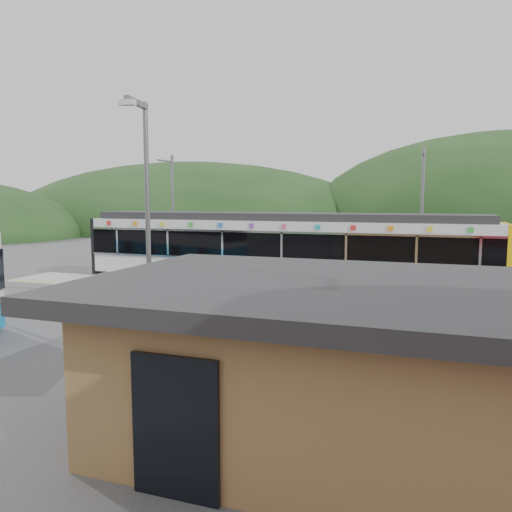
% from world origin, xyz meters
% --- Properties ---
extents(ground, '(120.00, 120.00, 0.00)m').
position_xyz_m(ground, '(0.00, 0.00, 0.00)').
color(ground, '#4C4C4F').
rests_on(ground, ground).
extents(hills, '(146.00, 149.00, 26.00)m').
position_xyz_m(hills, '(6.19, 5.29, 0.00)').
color(hills, '#1E3D19').
rests_on(hills, ground).
extents(platform, '(26.00, 3.20, 0.30)m').
position_xyz_m(platform, '(0.00, 3.30, 0.15)').
color(platform, '#9E9E99').
rests_on(platform, ground).
extents(yellow_line, '(26.00, 0.10, 0.01)m').
position_xyz_m(yellow_line, '(0.00, 2.00, 0.30)').
color(yellow_line, yellow).
rests_on(yellow_line, platform).
extents(train, '(20.44, 3.01, 3.74)m').
position_xyz_m(train, '(0.43, 6.00, 2.06)').
color(train, black).
rests_on(train, ground).
extents(catenary_mast_west, '(0.18, 1.80, 7.00)m').
position_xyz_m(catenary_mast_west, '(-7.00, 8.56, 3.65)').
color(catenary_mast_west, slate).
rests_on(catenary_mast_west, ground).
extents(catenary_mast_east, '(0.18, 1.80, 7.00)m').
position_xyz_m(catenary_mast_east, '(7.00, 8.56, 3.65)').
color(catenary_mast_east, slate).
rests_on(catenary_mast_east, ground).
extents(station_shelter, '(9.20, 6.20, 3.00)m').
position_xyz_m(station_shelter, '(6.00, -9.01, 1.55)').
color(station_shelter, olive).
rests_on(station_shelter, ground).
extents(pallet_stack, '(1.64, 1.52, 0.50)m').
position_xyz_m(pallet_stack, '(8.32, -9.12, 0.25)').
color(pallet_stack, '#937047').
rests_on(pallet_stack, ground).
extents(lamp_post, '(0.38, 1.19, 6.75)m').
position_xyz_m(lamp_post, '(0.89, -7.21, 4.01)').
color(lamp_post, slate).
rests_on(lamp_post, ground).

